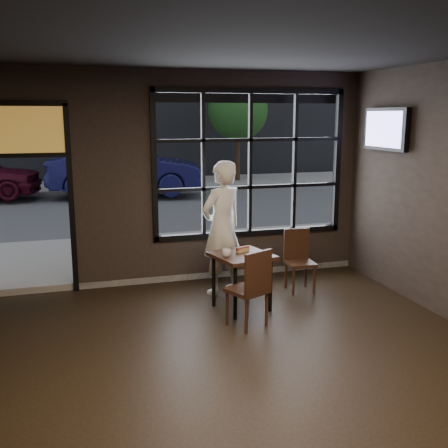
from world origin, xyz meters
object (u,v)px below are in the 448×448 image
object	(u,v)px
man	(222,228)
navy_car	(127,170)
chair_near	(247,287)
cafe_table	(242,281)

from	to	relation	value
man	navy_car	xyz separation A→B (m)	(-0.36, 9.45, -0.09)
chair_near	man	world-z (taller)	man
cafe_table	man	world-z (taller)	man
chair_near	navy_car	size ratio (longest dim) A/B	0.21
man	navy_car	distance (m)	9.46
cafe_table	chair_near	xyz separation A→B (m)	(-0.12, -0.56, 0.11)
cafe_table	man	distance (m)	0.91
man	navy_car	size ratio (longest dim) A/B	0.41
cafe_table	man	bearing A→B (deg)	81.55
cafe_table	chair_near	size ratio (longest dim) A/B	0.78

